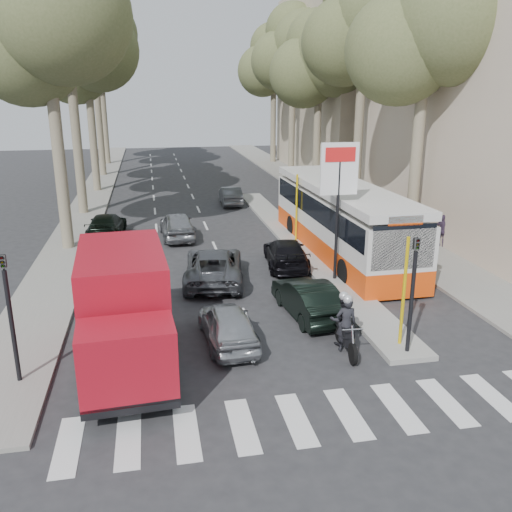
{
  "coord_description": "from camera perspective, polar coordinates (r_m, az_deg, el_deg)",
  "views": [
    {
      "loc": [
        -3.89,
        -14.76,
        7.53
      ],
      "look_at": [
        -0.19,
        4.05,
        1.6
      ],
      "focal_mm": 38.0,
      "sensor_mm": 36.0,
      "label": 1
    }
  ],
  "objects": [
    {
      "name": "tree_r_a",
      "position": [
        28.22,
        17.78,
        22.23
      ],
      "size": [
        7.4,
        7.2,
        14.1
      ],
      "color": "#6B604C",
      "rests_on": "ground"
    },
    {
      "name": "median_left",
      "position": [
        43.6,
        -16.47,
        6.61
      ],
      "size": [
        2.4,
        64.0,
        0.12
      ],
      "primitive_type": "cube",
      "color": "gray",
      "rests_on": "ground"
    },
    {
      "name": "sidewalk_right",
      "position": [
        42.34,
        6.26,
        6.92
      ],
      "size": [
        3.2,
        70.0,
        0.12
      ],
      "primitive_type": "cube",
      "color": "gray",
      "rests_on": "ground"
    },
    {
      "name": "traffic_island",
      "position": [
        27.75,
        4.21,
        1.56
      ],
      "size": [
        1.5,
        26.0,
        0.16
      ],
      "primitive_type": "cube",
      "color": "gray",
      "rests_on": "ground"
    },
    {
      "name": "tree_r_e",
      "position": [
        58.44,
        1.98,
        19.97
      ],
      "size": [
        7.4,
        7.2,
        14.1
      ],
      "color": "#6B604C",
      "rests_on": "ground"
    },
    {
      "name": "red_truck",
      "position": [
        15.44,
        -13.7,
        -5.45
      ],
      "size": [
        2.65,
        6.2,
        3.24
      ],
      "rotation": [
        0.0,
        0.0,
        0.06
      ],
      "color": "black",
      "rests_on": "ground"
    },
    {
      "name": "ground",
      "position": [
        17.02,
        3.31,
        -9.1
      ],
      "size": [
        120.0,
        120.0,
        0.0
      ],
      "primitive_type": "plane",
      "color": "#28282B",
      "rests_on": "ground"
    },
    {
      "name": "tree_l_d",
      "position": [
        51.21,
        -16.71,
        21.25
      ],
      "size": [
        7.4,
        7.2,
        15.66
      ],
      "color": "#6B604C",
      "rests_on": "ground"
    },
    {
      "name": "billboard",
      "position": [
        21.36,
        8.66,
        6.67
      ],
      "size": [
        1.5,
        12.1,
        5.6
      ],
      "color": "yellow",
      "rests_on": "ground"
    },
    {
      "name": "queue_car_c",
      "position": [
        28.69,
        -8.32,
        3.22
      ],
      "size": [
        1.83,
        4.16,
        1.39
      ],
      "primitive_type": "imported",
      "rotation": [
        0.0,
        0.0,
        3.19
      ],
      "color": "gray",
      "rests_on": "ground"
    },
    {
      "name": "motorcycle",
      "position": [
        16.49,
        9.28,
        -7.01
      ],
      "size": [
        0.8,
        2.16,
        1.83
      ],
      "rotation": [
        0.0,
        0.0,
        -0.08
      ],
      "color": "black",
      "rests_on": "ground"
    },
    {
      "name": "queue_car_a",
      "position": [
        21.99,
        -4.48,
        -1.02
      ],
      "size": [
        2.9,
        5.16,
        1.36
      ],
      "primitive_type": "imported",
      "rotation": [
        0.0,
        0.0,
        3.01
      ],
      "color": "#505258",
      "rests_on": "ground"
    },
    {
      "name": "tree_l_b",
      "position": [
        35.29,
        -19.16,
        22.07
      ],
      "size": [
        7.4,
        7.2,
        14.88
      ],
      "color": "#6B604C",
      "rests_on": "ground"
    },
    {
      "name": "queue_car_b",
      "position": [
        23.85,
        3.17,
        0.3
      ],
      "size": [
        2.21,
        4.41,
        1.23
      ],
      "primitive_type": "imported",
      "rotation": [
        0.0,
        0.0,
        3.02
      ],
      "color": "black",
      "rests_on": "ground"
    },
    {
      "name": "traffic_light_island",
      "position": [
        15.88,
        16.27,
        -2.04
      ],
      "size": [
        0.16,
        0.41,
        3.6
      ],
      "color": "black",
      "rests_on": "ground"
    },
    {
      "name": "tree_l_a",
      "position": [
        27.32,
        -21.05,
        22.13
      ],
      "size": [
        7.4,
        7.2,
        14.1
      ],
      "color": "#6B604C",
      "rests_on": "ground"
    },
    {
      "name": "pedestrian_near",
      "position": [
        27.96,
        19.07,
        2.54
      ],
      "size": [
        0.88,
        1.03,
        1.58
      ],
      "primitive_type": "imported",
      "rotation": [
        0.0,
        0.0,
        2.14
      ],
      "color": "#3E2F47",
      "rests_on": "sidewalk_right"
    },
    {
      "name": "tree_l_c",
      "position": [
        43.12,
        -17.32,
        19.79
      ],
      "size": [
        7.4,
        7.2,
        13.71
      ],
      "color": "#6B604C",
      "rests_on": "ground"
    },
    {
      "name": "tree_r_c",
      "position": [
        42.92,
        6.82,
        19.96
      ],
      "size": [
        7.4,
        7.2,
        13.32
      ],
      "color": "#6B604C",
      "rests_on": "ground"
    },
    {
      "name": "building_far",
      "position": [
        52.48,
        11.08,
        17.39
      ],
      "size": [
        11.0,
        20.0,
        16.0
      ],
      "primitive_type": "cube",
      "color": "#B7A88E",
      "rests_on": "ground"
    },
    {
      "name": "city_bus",
      "position": [
        25.77,
        8.91,
        4.06
      ],
      "size": [
        2.97,
        12.78,
        3.36
      ],
      "rotation": [
        0.0,
        0.0,
        0.01
      ],
      "color": "#EB450D",
      "rests_on": "ground"
    },
    {
      "name": "pedestrian_far",
      "position": [
        26.12,
        14.88,
        1.93
      ],
      "size": [
        1.12,
        0.75,
        1.6
      ],
      "primitive_type": "imported",
      "rotation": [
        0.0,
        0.0,
        3.45
      ],
      "color": "#69584F",
      "rests_on": "sidewalk_right"
    },
    {
      "name": "tree_r_b",
      "position": [
        35.61,
        11.5,
        23.13
      ],
      "size": [
        7.4,
        7.2,
        15.27
      ],
      "color": "#6B604C",
      "rests_on": "ground"
    },
    {
      "name": "silver_hatchback",
      "position": [
        16.76,
        -2.99,
        -7.2
      ],
      "size": [
        1.67,
        3.7,
        1.24
      ],
      "primitive_type": "imported",
      "rotation": [
        0.0,
        0.0,
        3.2
      ],
      "color": "#AEB1B6",
      "rests_on": "ground"
    },
    {
      "name": "tree_r_d",
      "position": [
        50.7,
        4.06,
        21.15
      ],
      "size": [
        7.4,
        7.2,
        14.88
      ],
      "color": "#6B604C",
      "rests_on": "ground"
    },
    {
      "name": "traffic_light_left",
      "position": [
        15.12,
        -24.67,
        -3.94
      ],
      "size": [
        0.16,
        0.41,
        3.6
      ],
      "color": "black",
      "rests_on": "ground"
    },
    {
      "name": "queue_car_e",
      "position": [
        29.78,
        -15.47,
        3.13
      ],
      "size": [
        2.06,
        4.39,
        1.24
      ],
      "primitive_type": "imported",
      "rotation": [
        0.0,
        0.0,
        3.06
      ],
      "color": "black",
      "rests_on": "ground"
    },
    {
      "name": "dark_hatchback",
      "position": [
        18.74,
        5.46,
        -4.44
      ],
      "size": [
        1.76,
        4.05,
        1.3
      ],
      "primitive_type": "imported",
      "rotation": [
        0.0,
        0.0,
        3.24
      ],
      "color": "black",
      "rests_on": "ground"
    },
    {
      "name": "tree_l_e",
      "position": [
        59.1,
        -16.02,
        19.66
      ],
      "size": [
        7.4,
        7.2,
        14.49
      ],
      "color": "#6B604C",
      "rests_on": "ground"
    },
    {
      "name": "queue_car_d",
      "position": [
        36.96,
        -2.69,
        6.37
      ],
      "size": [
        1.42,
        3.76,
        1.22
      ],
      "primitive_type": "imported",
      "rotation": [
        0.0,
        0.0,
        3.11
      ],
      "color": "#4E5256",
      "rests_on": "ground"
    }
  ]
}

